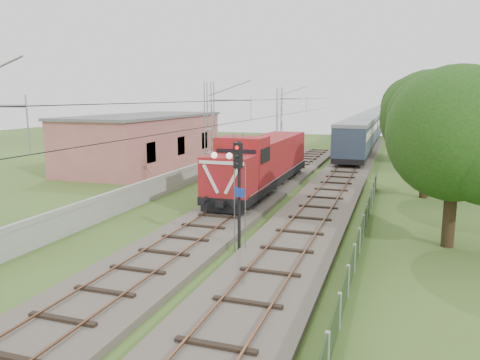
% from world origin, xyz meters
% --- Properties ---
extents(ground, '(140.00, 140.00, 0.00)m').
position_xyz_m(ground, '(0.00, 0.00, 0.00)').
color(ground, '#39501E').
rests_on(ground, ground).
extents(track_main, '(4.20, 70.00, 0.45)m').
position_xyz_m(track_main, '(0.00, 7.00, 0.18)').
color(track_main, '#6B6054').
rests_on(track_main, ground).
extents(track_side, '(4.20, 80.00, 0.45)m').
position_xyz_m(track_side, '(5.00, 20.00, 0.18)').
color(track_side, '#6B6054').
rests_on(track_side, ground).
extents(catenary, '(3.31, 70.00, 8.00)m').
position_xyz_m(catenary, '(-2.95, 12.00, 4.05)').
color(catenary, gray).
rests_on(catenary, ground).
extents(boundary_wall, '(0.25, 40.00, 1.50)m').
position_xyz_m(boundary_wall, '(-6.50, 12.00, 0.75)').
color(boundary_wall, '#9E9E99').
rests_on(boundary_wall, ground).
extents(station_building, '(8.40, 20.40, 5.22)m').
position_xyz_m(station_building, '(-15.00, 24.00, 2.63)').
color(station_building, '#BF6D67').
rests_on(station_building, ground).
extents(fence, '(0.12, 32.00, 1.20)m').
position_xyz_m(fence, '(8.00, 3.00, 0.60)').
color(fence, black).
rests_on(fence, ground).
extents(locomotive, '(3.04, 17.38, 4.41)m').
position_xyz_m(locomotive, '(0.00, 14.94, 2.27)').
color(locomotive, black).
rests_on(locomotive, ground).
extents(coach_rake, '(3.25, 121.58, 3.76)m').
position_xyz_m(coach_rake, '(5.00, 87.41, 2.67)').
color(coach_rake, black).
rests_on(coach_rake, ground).
extents(signal_post, '(0.54, 0.44, 5.13)m').
position_xyz_m(signal_post, '(2.86, 1.07, 3.52)').
color(signal_post, black).
rests_on(signal_post, ground).
extents(tree_a, '(6.56, 6.25, 8.51)m').
position_xyz_m(tree_a, '(11.99, 5.34, 5.31)').
color(tree_a, '#3D2818').
rests_on(tree_a, ground).
extents(tree_b, '(6.85, 6.52, 8.88)m').
position_xyz_m(tree_b, '(11.42, 16.64, 5.54)').
color(tree_b, '#3D2818').
rests_on(tree_b, ground).
extents(tree_c, '(6.57, 6.25, 8.51)m').
position_xyz_m(tree_c, '(10.99, 36.05, 5.31)').
color(tree_c, '#3D2818').
rests_on(tree_c, ground).
extents(tree_d, '(7.36, 7.00, 9.53)m').
position_xyz_m(tree_d, '(13.97, 34.11, 5.95)').
color(tree_d, '#3D2818').
rests_on(tree_d, ground).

